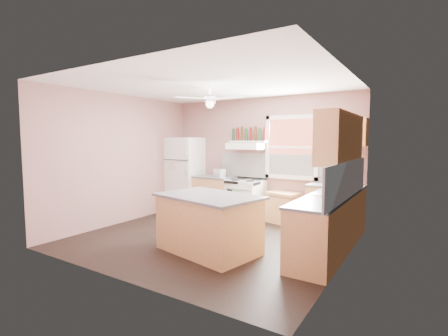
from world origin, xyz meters
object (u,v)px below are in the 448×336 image
Objects in this scene: toaster at (220,173)px; stove at (246,199)px; refrigerator at (185,174)px; cart at (283,208)px; island at (209,224)px.

toaster is 0.89m from stove.
refrigerator is 2.77× the size of cart.
refrigerator is 3.17m from island.
stove is (0.70, -0.00, -0.56)m from toaster.
cart is at bearing 23.26° from toaster.
cart is at bearing 8.22° from stove.
toaster is (0.99, 0.04, 0.08)m from refrigerator.
toaster is at bearing 0.99° from refrigerator.
refrigerator is 2.11× the size of stove.
cart is at bearing 93.49° from island.
toaster is at bearing -175.85° from stove.
island is (2.24, -2.20, -0.48)m from refrigerator.
island is (0.55, -2.23, 0.00)m from stove.
cart is (1.57, 0.05, -0.66)m from toaster.
island is at bearing -71.76° from stove.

